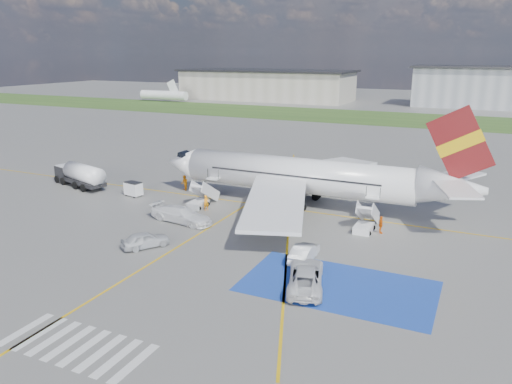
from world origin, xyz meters
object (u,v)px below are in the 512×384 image
(fuel_tanker, at_px, (80,177))
(van_white_b, at_px, (181,212))
(car_silver_b, at_px, (304,252))
(airliner, at_px, (310,177))
(van_white_a, at_px, (306,273))
(car_silver_a, at_px, (145,240))
(gpu_cart, at_px, (133,190))

(fuel_tanker, distance_m, van_white_b, 20.30)
(car_silver_b, relative_size, van_white_b, 0.80)
(airliner, distance_m, van_white_a, 20.03)
(car_silver_a, bearing_deg, airliner, -82.95)
(van_white_b, bearing_deg, fuel_tanker, 80.29)
(gpu_cart, bearing_deg, car_silver_a, -37.30)
(fuel_tanker, relative_size, gpu_cart, 4.04)
(van_white_a, bearing_deg, van_white_b, -44.04)
(fuel_tanker, bearing_deg, van_white_b, -0.89)
(fuel_tanker, xyz_separation_m, van_white_a, (35.56, -14.41, -0.27))
(car_silver_a, relative_size, car_silver_b, 0.97)
(car_silver_b, bearing_deg, car_silver_a, 11.67)
(fuel_tanker, distance_m, gpu_cart, 8.94)
(car_silver_a, bearing_deg, gpu_cart, -14.27)
(car_silver_a, distance_m, van_white_a, 15.35)
(fuel_tanker, height_order, car_silver_a, fuel_tanker)
(car_silver_b, distance_m, van_white_b, 15.11)
(airliner, height_order, van_white_b, airliner)
(car_silver_b, height_order, van_white_b, van_white_b)
(fuel_tanker, relative_size, van_white_b, 1.71)
(airliner, height_order, van_white_a, airliner)
(airliner, bearing_deg, car_silver_b, -72.36)
(van_white_b, bearing_deg, gpu_cart, 69.89)
(airliner, height_order, fuel_tanker, airliner)
(fuel_tanker, bearing_deg, van_white_a, -5.12)
(fuel_tanker, relative_size, car_silver_a, 2.19)
(gpu_cart, distance_m, car_silver_a, 17.03)
(fuel_tanker, distance_m, van_white_a, 38.37)
(gpu_cart, bearing_deg, fuel_tanker, -173.03)
(airliner, bearing_deg, gpu_cart, -166.02)
(fuel_tanker, bearing_deg, gpu_cart, 12.96)
(car_silver_a, bearing_deg, car_silver_b, -132.87)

